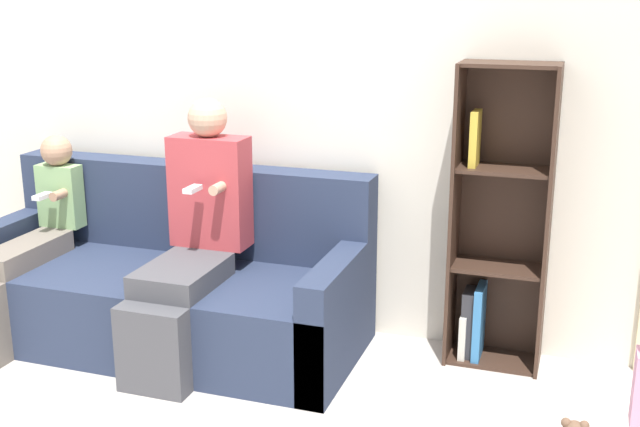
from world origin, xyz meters
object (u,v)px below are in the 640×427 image
at_px(couch, 168,286).
at_px(bookshelf, 496,234).
at_px(child_seated, 29,242).
at_px(adult_seated, 193,232).

xyz_separation_m(couch, bookshelf, (1.66, 0.32, 0.36)).
bearing_deg(child_seated, bookshelf, 11.68).
bearing_deg(bookshelf, couch, -169.09).
bearing_deg(child_seated, adult_seated, 3.77).
height_order(couch, adult_seated, adult_seated).
xyz_separation_m(adult_seated, bookshelf, (1.44, 0.43, 0.01)).
bearing_deg(adult_seated, bookshelf, 16.70).
distance_m(couch, child_seated, 0.78).
bearing_deg(couch, child_seated, -166.58).
bearing_deg(couch, bookshelf, 10.91).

